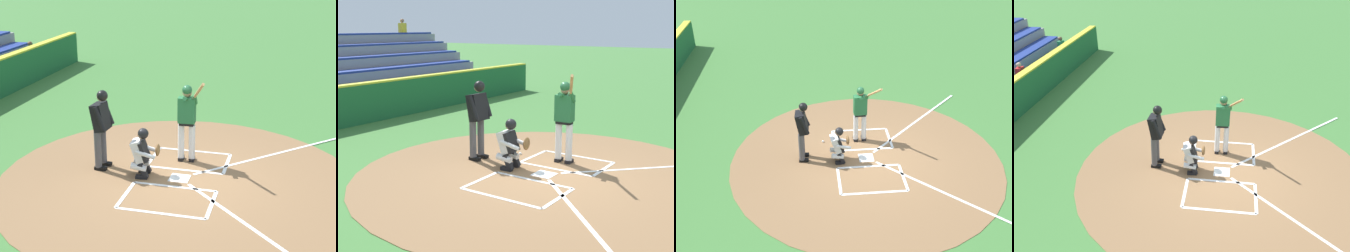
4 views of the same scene
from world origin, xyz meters
TOP-DOWN VIEW (x-y plane):
  - ground_plane at (0.00, 0.00)m, footprint 120.00×120.00m
  - dirt_circle at (0.00, 0.00)m, footprint 8.00×8.00m
  - home_plate_and_chalk at (0.00, 0.88)m, footprint 7.93×4.91m
  - batter at (-1.00, -0.06)m, footprint 0.91×0.75m
  - catcher at (0.05, -0.82)m, footprint 0.62×0.61m
  - plate_umpire at (-0.13, -1.85)m, footprint 0.59×0.43m
  - baseball at (-1.01, -1.24)m, footprint 0.07×0.07m

SIDE VIEW (x-z plane):
  - ground_plane at x=0.00m, z-range 0.00..0.00m
  - dirt_circle at x=0.00m, z-range 0.00..0.01m
  - home_plate_and_chalk at x=0.00m, z-range 0.01..0.02m
  - baseball at x=-1.01m, z-range 0.00..0.07m
  - catcher at x=0.05m, z-range 0.02..1.15m
  - plate_umpire at x=-0.13m, z-range 0.14..2.01m
  - batter at x=-1.00m, z-range 0.04..2.16m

